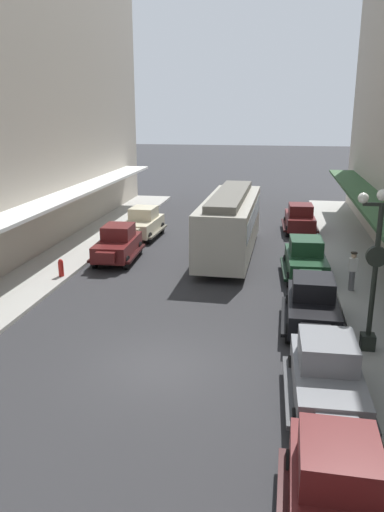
# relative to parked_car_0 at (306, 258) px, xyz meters

# --- Properties ---
(ground_plane) EXTENTS (200.00, 200.00, 0.00)m
(ground_plane) POSITION_rel_parked_car_0_xyz_m (-4.76, -9.44, -0.94)
(ground_plane) COLOR #2D2D30
(parked_car_0) EXTENTS (2.31, 4.32, 1.84)m
(parked_car_0) POSITION_rel_parked_car_0_xyz_m (0.00, 0.00, 0.00)
(parked_car_0) COLOR #193D23
(parked_car_0) RESTS_ON ground
(parked_car_1) EXTENTS (2.19, 4.28, 1.84)m
(parked_car_1) POSITION_rel_parked_car_0_xyz_m (-0.02, -5.75, 0.00)
(parked_car_1) COLOR black
(parked_car_1) RESTS_ON ground
(parked_car_2) EXTENTS (2.27, 4.31, 1.84)m
(parked_car_2) POSITION_rel_parked_car_0_xyz_m (0.05, 9.28, 0.00)
(parked_car_2) COLOR #591919
(parked_car_2) RESTS_ON ground
(parked_car_3) EXTENTS (2.28, 4.31, 1.84)m
(parked_car_3) POSITION_rel_parked_car_0_xyz_m (-9.45, 1.23, 0.00)
(parked_car_3) COLOR #591919
(parked_car_3) RESTS_ON ground
(parked_car_4) EXTENTS (2.29, 4.31, 1.84)m
(parked_car_4) POSITION_rel_parked_car_0_xyz_m (-9.44, 6.23, 0.00)
(parked_car_4) COLOR beige
(parked_car_4) RESTS_ON ground
(parked_car_5) EXTENTS (2.21, 4.29, 1.84)m
(parked_car_5) POSITION_rel_parked_car_0_xyz_m (-0.11, -15.17, 0.00)
(parked_car_5) COLOR #591919
(parked_car_5) RESTS_ON ground
(parked_car_6) EXTENTS (2.22, 4.29, 1.84)m
(parked_car_6) POSITION_rel_parked_car_0_xyz_m (0.05, -10.78, 0.00)
(parked_car_6) COLOR slate
(parked_car_6) RESTS_ON ground
(streetcar) EXTENTS (2.72, 9.65, 3.46)m
(streetcar) POSITION_rel_parked_car_0_xyz_m (-3.83, 3.01, 0.96)
(streetcar) COLOR #ADA899
(streetcar) RESTS_ON ground
(lamp_post_with_clock) EXTENTS (1.42, 0.44, 5.16)m
(lamp_post_with_clock) POSITION_rel_parked_car_0_xyz_m (1.64, -7.46, 2.04)
(lamp_post_with_clock) COLOR black
(lamp_post_with_clock) RESTS_ON sidewalk_right
(fire_hydrant) EXTENTS (0.24, 0.24, 0.82)m
(fire_hydrant) POSITION_rel_parked_car_0_xyz_m (-11.11, -2.12, -0.38)
(fire_hydrant) COLOR #B21E19
(fire_hydrant) RESTS_ON sidewalk_left
(pedestrian_0) EXTENTS (0.36, 0.28, 1.67)m
(pedestrian_0) POSITION_rel_parked_car_0_xyz_m (1.85, -1.84, 0.07)
(pedestrian_0) COLOR slate
(pedestrian_0) RESTS_ON sidewalk_right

